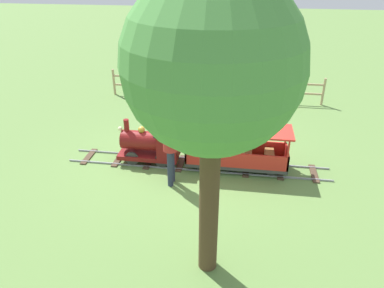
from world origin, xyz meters
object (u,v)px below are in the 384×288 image
(conductor_person, at_px, (170,144))
(park_bench, at_px, (182,99))
(passenger_car, at_px, (237,152))
(oak_tree_near, at_px, (213,67))
(locomotive, at_px, (153,144))

(conductor_person, xyz_separation_m, park_bench, (3.98, 0.47, -0.54))
(passenger_car, height_order, park_bench, passenger_car)
(passenger_car, height_order, oak_tree_near, oak_tree_near)
(oak_tree_near, bearing_deg, passenger_car, -6.11)
(locomotive, distance_m, conductor_person, 1.11)
(locomotive, relative_size, oak_tree_near, 0.34)
(passenger_car, xyz_separation_m, park_bench, (3.17, 1.81, -0.01))
(passenger_car, xyz_separation_m, oak_tree_near, (-3.00, 0.32, 2.74))
(locomotive, xyz_separation_m, conductor_person, (-0.81, -0.59, 0.47))
(passenger_car, bearing_deg, locomotive, 90.00)
(park_bench, bearing_deg, oak_tree_near, -166.47)
(conductor_person, distance_m, park_bench, 4.05)
(park_bench, height_order, oak_tree_near, oak_tree_near)
(conductor_person, relative_size, park_bench, 1.19)
(oak_tree_near, bearing_deg, conductor_person, 24.89)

